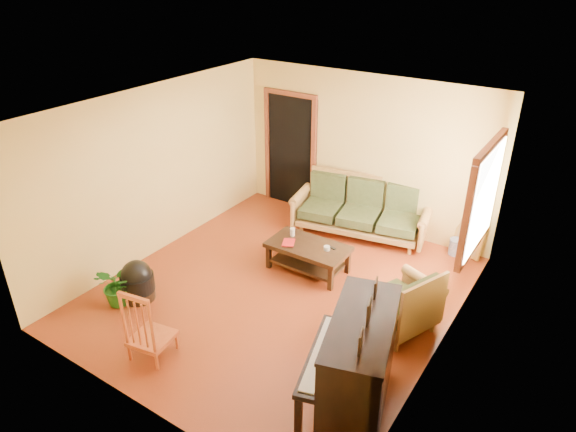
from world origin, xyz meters
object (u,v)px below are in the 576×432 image
Objects in this scene: armchair at (399,298)px; footstool at (138,285)px; ceramic_crock at (456,247)px; red_chair at (150,322)px; piano at (359,369)px; coffee_table at (308,258)px; sofa at (360,209)px; potted_plant at (118,285)px.

armchair is 3.48m from footstool.
red_chair is at bearing -118.24° from ceramic_crock.
ceramic_crock is at bearing 75.77° from piano.
red_chair is (-0.57, -2.55, 0.26)m from coffee_table.
sofa is 2.30× the size of red_chair.
armchair is at bearing -17.47° from coffee_table.
sofa is at bearing 70.23° from red_chair.
sofa is at bearing 84.46° from coffee_table.
red_chair is (-0.71, -3.98, 0.01)m from sofa.
coffee_table is 2.63m from red_chair.
piano reaches higher than ceramic_crock.
coffee_table is 2.75m from piano.
red_chair is at bearing -34.14° from footstool.
piano is at bearing -2.46° from footstool.
coffee_table is (-0.14, -1.42, -0.26)m from sofa.
sofa reaches higher than coffee_table.
footstool is 1.72× the size of ceramic_crock.
sofa is at bearing 99.91° from piano.
sofa reaches higher than armchair.
ceramic_crock is at bearing 47.45° from footstool.
ceramic_crock is at bearing 52.09° from red_chair.
potted_plant is (-1.10, 0.45, -0.18)m from red_chair.
sofa is 4.04m from red_chair.
piano reaches higher than sofa.
armchair reaches higher than ceramic_crock.
sofa is 4.88× the size of footstool.
ceramic_crock is (0.07, 2.19, -0.32)m from armchair.
piano is (0.19, -1.51, 0.15)m from armchair.
piano is at bearing -74.81° from sofa.
coffee_table reaches higher than ceramic_crock.
coffee_table is at bearing 67.74° from red_chair.
armchair is at bearing 25.77° from potted_plant.
sofa is 1.45m from coffee_table.
armchair is at bearing 33.20° from red_chair.
potted_plant is (-1.81, -3.53, -0.17)m from sofa.
red_chair is 1.20m from potted_plant.
armchair is (1.49, -1.94, -0.02)m from sofa.
armchair is 2.21m from ceramic_crock.
coffee_table is at bearing 50.29° from footstool.
sofa is 2.44m from armchair.
coffee_table is at bearing 51.55° from potted_plant.
potted_plant is at bearing 165.23° from piano.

